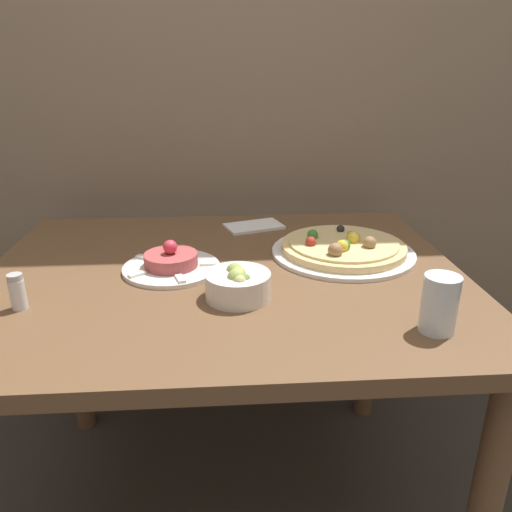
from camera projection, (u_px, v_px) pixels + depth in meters
The scene contains 8 objects.
back_wall at pixel (219, 14), 1.46m from camera, with size 8.00×0.05×2.60m.
dining_table at pixel (227, 309), 1.18m from camera, with size 1.09×0.88×0.72m.
pizza_plate at pixel (345, 248), 1.24m from camera, with size 0.35×0.35×0.06m.
tartare_plate at pixel (173, 263), 1.14m from camera, with size 0.22×0.22×0.07m.
small_bowl at pixel (240, 284), 1.00m from camera, with size 0.13×0.13×0.07m.
drinking_glass at pixel (442, 304), 0.87m from camera, with size 0.06×0.06×0.11m.
napkin at pixel (256, 226), 1.44m from camera, with size 0.18×0.14×0.01m.
salt_shaker at pixel (20, 292), 0.96m from camera, with size 0.03×0.03×0.07m.
Camera 1 is at (-0.00, -0.62, 1.17)m, focal length 35.00 mm.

